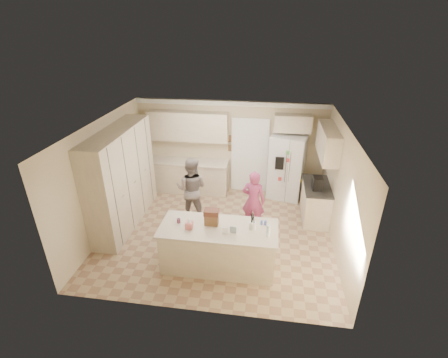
# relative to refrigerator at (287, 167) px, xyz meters

# --- Properties ---
(floor) EXTENTS (5.20, 4.60, 0.02)m
(floor) POSITION_rel_refrigerator_xyz_m (-1.59, -2.03, -0.91)
(floor) COLOR tan
(floor) RESTS_ON ground
(ceiling) EXTENTS (5.20, 4.60, 0.02)m
(ceiling) POSITION_rel_refrigerator_xyz_m (-1.59, -2.03, 1.71)
(ceiling) COLOR white
(ceiling) RESTS_ON wall_back
(wall_back) EXTENTS (5.20, 0.02, 2.60)m
(wall_back) POSITION_rel_refrigerator_xyz_m (-1.59, 0.28, 0.40)
(wall_back) COLOR beige
(wall_back) RESTS_ON ground
(wall_front) EXTENTS (5.20, 0.02, 2.60)m
(wall_front) POSITION_rel_refrigerator_xyz_m (-1.59, -4.34, 0.40)
(wall_front) COLOR beige
(wall_front) RESTS_ON ground
(wall_left) EXTENTS (0.02, 4.60, 2.60)m
(wall_left) POSITION_rel_refrigerator_xyz_m (-4.20, -2.03, 0.40)
(wall_left) COLOR beige
(wall_left) RESTS_ON ground
(wall_right) EXTENTS (0.02, 4.60, 2.60)m
(wall_right) POSITION_rel_refrigerator_xyz_m (1.02, -2.03, 0.40)
(wall_right) COLOR beige
(wall_right) RESTS_ON ground
(crown_back) EXTENTS (5.20, 0.08, 0.12)m
(crown_back) POSITION_rel_refrigerator_xyz_m (-1.59, 0.23, 1.63)
(crown_back) COLOR white
(crown_back) RESTS_ON wall_back
(pantry_bank) EXTENTS (0.60, 2.60, 2.35)m
(pantry_bank) POSITION_rel_refrigerator_xyz_m (-3.89, -1.83, 0.28)
(pantry_bank) COLOR #C1B398
(pantry_bank) RESTS_ON floor
(back_base_cab) EXTENTS (2.20, 0.60, 0.88)m
(back_base_cab) POSITION_rel_refrigerator_xyz_m (-2.74, -0.03, -0.46)
(back_base_cab) COLOR #C1B398
(back_base_cab) RESTS_ON floor
(back_countertop) EXTENTS (2.24, 0.63, 0.04)m
(back_countertop) POSITION_rel_refrigerator_xyz_m (-2.74, -0.04, 0.00)
(back_countertop) COLOR beige
(back_countertop) RESTS_ON back_base_cab
(back_upper_cab) EXTENTS (2.20, 0.35, 0.80)m
(back_upper_cab) POSITION_rel_refrigerator_xyz_m (-2.74, 0.09, 1.00)
(back_upper_cab) COLOR #C1B398
(back_upper_cab) RESTS_ON wall_back
(doorway_opening) EXTENTS (0.90, 0.06, 2.10)m
(doorway_opening) POSITION_rel_refrigerator_xyz_m (-1.04, 0.25, 0.15)
(doorway_opening) COLOR black
(doorway_opening) RESTS_ON floor
(doorway_casing) EXTENTS (1.02, 0.03, 2.22)m
(doorway_casing) POSITION_rel_refrigerator_xyz_m (-1.04, 0.21, 0.15)
(doorway_casing) COLOR white
(doorway_casing) RESTS_ON floor
(wall_frame_upper) EXTENTS (0.15, 0.02, 0.20)m
(wall_frame_upper) POSITION_rel_refrigerator_xyz_m (-1.57, 0.24, 0.65)
(wall_frame_upper) COLOR brown
(wall_frame_upper) RESTS_ON wall_back
(wall_frame_lower) EXTENTS (0.15, 0.02, 0.20)m
(wall_frame_lower) POSITION_rel_refrigerator_xyz_m (-1.57, 0.24, 0.38)
(wall_frame_lower) COLOR brown
(wall_frame_lower) RESTS_ON wall_back
(refrigerator) EXTENTS (1.04, 0.90, 1.80)m
(refrigerator) POSITION_rel_refrigerator_xyz_m (0.00, 0.00, 0.00)
(refrigerator) COLOR white
(refrigerator) RESTS_ON floor
(fridge_seam) EXTENTS (0.02, 0.02, 1.78)m
(fridge_seam) POSITION_rel_refrigerator_xyz_m (0.00, -0.35, 0.00)
(fridge_seam) COLOR gray
(fridge_seam) RESTS_ON refrigerator
(fridge_dispenser) EXTENTS (0.22, 0.03, 0.35)m
(fridge_dispenser) POSITION_rel_refrigerator_xyz_m (-0.22, -0.37, 0.25)
(fridge_dispenser) COLOR black
(fridge_dispenser) RESTS_ON refrigerator
(fridge_handle_l) EXTENTS (0.02, 0.02, 0.85)m
(fridge_handle_l) POSITION_rel_refrigerator_xyz_m (-0.05, -0.37, 0.15)
(fridge_handle_l) COLOR silver
(fridge_handle_l) RESTS_ON refrigerator
(fridge_handle_r) EXTENTS (0.02, 0.02, 0.85)m
(fridge_handle_r) POSITION_rel_refrigerator_xyz_m (0.05, -0.37, 0.15)
(fridge_handle_r) COLOR silver
(fridge_handle_r) RESTS_ON refrigerator
(over_fridge_cab) EXTENTS (0.95, 0.35, 0.45)m
(over_fridge_cab) POSITION_rel_refrigerator_xyz_m (0.06, 0.09, 1.20)
(over_fridge_cab) COLOR #C1B398
(over_fridge_cab) RESTS_ON wall_back
(right_base_cab) EXTENTS (0.60, 1.20, 0.88)m
(right_base_cab) POSITION_rel_refrigerator_xyz_m (0.71, -1.03, -0.46)
(right_base_cab) COLOR #C1B398
(right_base_cab) RESTS_ON floor
(right_countertop) EXTENTS (0.63, 1.24, 0.04)m
(right_countertop) POSITION_rel_refrigerator_xyz_m (0.70, -1.03, 0.00)
(right_countertop) COLOR #2D2B28
(right_countertop) RESTS_ON right_base_cab
(right_upper_cab) EXTENTS (0.35, 1.50, 0.70)m
(right_upper_cab) POSITION_rel_refrigerator_xyz_m (0.83, -0.83, 1.05)
(right_upper_cab) COLOR #C1B398
(right_upper_cab) RESTS_ON wall_right
(coffee_maker) EXTENTS (0.22, 0.28, 0.30)m
(coffee_maker) POSITION_rel_refrigerator_xyz_m (0.66, -1.23, 0.17)
(coffee_maker) COLOR black
(coffee_maker) RESTS_ON right_countertop
(island_base) EXTENTS (2.20, 0.90, 0.88)m
(island_base) POSITION_rel_refrigerator_xyz_m (-1.39, -3.13, -0.46)
(island_base) COLOR #C1B398
(island_base) RESTS_ON floor
(island_top) EXTENTS (2.28, 0.96, 0.05)m
(island_top) POSITION_rel_refrigerator_xyz_m (-1.39, -3.13, 0.00)
(island_top) COLOR beige
(island_top) RESTS_ON island_base
(utensil_crock) EXTENTS (0.13, 0.13, 0.15)m
(utensil_crock) POSITION_rel_refrigerator_xyz_m (-0.74, -3.08, 0.10)
(utensil_crock) COLOR white
(utensil_crock) RESTS_ON island_top
(tissue_box) EXTENTS (0.13, 0.13, 0.14)m
(tissue_box) POSITION_rel_refrigerator_xyz_m (-1.94, -3.23, 0.10)
(tissue_box) COLOR #E07173
(tissue_box) RESTS_ON island_top
(tissue_plume) EXTENTS (0.08, 0.08, 0.08)m
(tissue_plume) POSITION_rel_refrigerator_xyz_m (-1.94, -3.23, 0.20)
(tissue_plume) COLOR white
(tissue_plume) RESTS_ON tissue_box
(dollhouse_body) EXTENTS (0.26, 0.18, 0.22)m
(dollhouse_body) POSITION_rel_refrigerator_xyz_m (-1.54, -3.03, 0.14)
(dollhouse_body) COLOR brown
(dollhouse_body) RESTS_ON island_top
(dollhouse_roof) EXTENTS (0.28, 0.20, 0.10)m
(dollhouse_roof) POSITION_rel_refrigerator_xyz_m (-1.54, -3.03, 0.30)
(dollhouse_roof) COLOR #592D1E
(dollhouse_roof) RESTS_ON dollhouse_body
(jam_jar) EXTENTS (0.07, 0.07, 0.09)m
(jam_jar) POSITION_rel_refrigerator_xyz_m (-2.19, -3.08, 0.07)
(jam_jar) COLOR #59263F
(jam_jar) RESTS_ON island_top
(greeting_card_a) EXTENTS (0.12, 0.06, 0.16)m
(greeting_card_a) POSITION_rel_refrigerator_xyz_m (-1.24, -3.33, 0.11)
(greeting_card_a) COLOR white
(greeting_card_a) RESTS_ON island_top
(greeting_card_b) EXTENTS (0.12, 0.05, 0.16)m
(greeting_card_b) POSITION_rel_refrigerator_xyz_m (-1.09, -3.28, 0.11)
(greeting_card_b) COLOR silver
(greeting_card_b) RESTS_ON island_top
(water_bottle) EXTENTS (0.07, 0.07, 0.24)m
(water_bottle) POSITION_rel_refrigerator_xyz_m (-0.44, -3.28, 0.14)
(water_bottle) COLOR silver
(water_bottle) RESTS_ON island_top
(shaker_salt) EXTENTS (0.05, 0.05, 0.09)m
(shaker_salt) POSITION_rel_refrigerator_xyz_m (-0.57, -2.91, 0.07)
(shaker_salt) COLOR #4F60B8
(shaker_salt) RESTS_ON island_top
(shaker_pepper) EXTENTS (0.05, 0.05, 0.09)m
(shaker_pepper) POSITION_rel_refrigerator_xyz_m (-0.50, -2.91, 0.07)
(shaker_pepper) COLOR #4F60B8
(shaker_pepper) RESTS_ON island_top
(teen_boy) EXTENTS (0.81, 0.64, 1.61)m
(teen_boy) POSITION_rel_refrigerator_xyz_m (-2.33, -1.43, -0.09)
(teen_boy) COLOR gray
(teen_boy) RESTS_ON floor
(teen_girl) EXTENTS (0.59, 0.44, 1.49)m
(teen_girl) POSITION_rel_refrigerator_xyz_m (-0.80, -1.70, -0.15)
(teen_girl) COLOR #9E2C5F
(teen_girl) RESTS_ON floor
(fridge_magnets) EXTENTS (0.76, 0.02, 1.44)m
(fridge_magnets) POSITION_rel_refrigerator_xyz_m (0.00, -0.36, 0.00)
(fridge_magnets) COLOR tan
(fridge_magnets) RESTS_ON refrigerator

